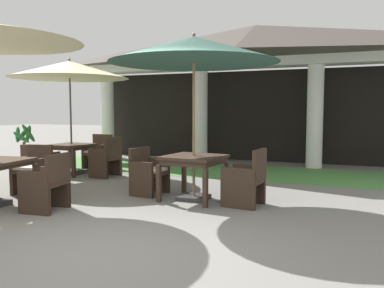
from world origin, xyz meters
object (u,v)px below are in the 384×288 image
object	(u,v)px
patio_umbrella_near_foreground	(194,51)
patio_table_mid_left	(72,148)
patio_chair_mid_left_east	(107,158)
patio_chair_mid_left_south	(40,163)
patio_chair_mid_left_north	(98,153)
potted_palm_left_edge	(25,160)
patio_chair_near_foreground_east	(246,180)
patio_umbrella_mid_left	(70,71)
patio_table_near_foreground	(194,162)
patio_chair_mid_right_north	(33,171)
patio_chair_mid_right_east	(47,184)
patio_chair_near_foreground_west	(148,172)

from	to	relation	value
patio_umbrella_near_foreground	patio_table_mid_left	size ratio (longest dim) A/B	3.19
patio_chair_mid_left_east	patio_chair_mid_left_south	world-z (taller)	patio_chair_mid_left_east
patio_umbrella_near_foreground	patio_chair_mid_left_east	xyz separation A→B (m)	(-2.69, 1.39, -2.07)
patio_chair_mid_left_north	potted_palm_left_edge	world-z (taller)	potted_palm_left_edge
patio_chair_near_foreground_east	patio_chair_mid_left_north	size ratio (longest dim) A/B	1.04
patio_umbrella_mid_left	patio_chair_mid_left_north	size ratio (longest dim) A/B	3.10
patio_chair_near_foreground_east	patio_umbrella_mid_left	bearing A→B (deg)	77.73
potted_palm_left_edge	patio_table_mid_left	bearing A→B (deg)	29.12
patio_table_near_foreground	patio_table_mid_left	xyz separation A→B (m)	(-3.70, 1.43, -0.03)
patio_table_near_foreground	patio_chair_mid_right_north	bearing A→B (deg)	-167.67
patio_umbrella_mid_left	patio_chair_mid_right_east	size ratio (longest dim) A/B	3.16
patio_chair_near_foreground_west	patio_chair_mid_right_east	bearing A→B (deg)	-21.25
patio_umbrella_mid_left	patio_chair_mid_right_north	bearing A→B (deg)	-68.78
patio_chair_mid_right_east	potted_palm_left_edge	size ratio (longest dim) A/B	0.71
patio_umbrella_near_foreground	patio_chair_mid_left_east	bearing A→B (deg)	152.62
patio_table_mid_left	patio_umbrella_mid_left	xyz separation A→B (m)	(-0.00, 0.00, 1.82)
patio_table_near_foreground	patio_chair_mid_right_north	xyz separation A→B (m)	(-2.90, -0.63, -0.23)
patio_chair_mid_right_north	patio_table_mid_left	bearing A→B (deg)	-75.20
patio_table_mid_left	potted_palm_left_edge	bearing A→B (deg)	-150.88
patio_umbrella_near_foreground	patio_umbrella_mid_left	size ratio (longest dim) A/B	1.03
patio_chair_mid_right_north	potted_palm_left_edge	distance (m)	2.32
potted_palm_left_edge	patio_chair_mid_left_south	bearing A→B (deg)	-28.12
patio_table_near_foreground	patio_chair_mid_right_east	distance (m)	2.35
patio_table_near_foreground	patio_umbrella_mid_left	xyz separation A→B (m)	(-3.70, 1.43, 1.79)
patio_umbrella_mid_left	patio_chair_mid_left_east	world-z (taller)	patio_umbrella_mid_left
patio_umbrella_near_foreground	patio_chair_mid_left_north	world-z (taller)	patio_umbrella_near_foreground
patio_table_near_foreground	patio_chair_mid_left_north	world-z (taller)	patio_chair_mid_left_north
patio_chair_near_foreground_west	patio_umbrella_near_foreground	bearing A→B (deg)	90.00
patio_table_mid_left	patio_umbrella_mid_left	bearing A→B (deg)	123.69
patio_chair_mid_left_north	potted_palm_left_edge	size ratio (longest dim) A/B	0.72
potted_palm_left_edge	patio_chair_near_foreground_west	bearing A→B (deg)	-12.31
patio_chair_mid_right_east	patio_chair_near_foreground_west	bearing A→B (deg)	-33.64
patio_chair_mid_left_south	patio_chair_mid_right_east	bearing A→B (deg)	-42.86
patio_chair_near_foreground_east	patio_chair_near_foreground_west	bearing A→B (deg)	90.00
patio_umbrella_near_foreground	patio_chair_mid_left_east	size ratio (longest dim) A/B	3.10
patio_table_mid_left	patio_chair_mid_left_north	xyz separation A→B (m)	(0.04, 1.01, -0.21)
patio_umbrella_near_foreground	patio_chair_mid_left_east	world-z (taller)	patio_umbrella_near_foreground
patio_chair_near_foreground_east	patio_chair_mid_left_north	xyz separation A→B (m)	(-4.59, 2.54, 0.00)
patio_chair_near_foreground_east	patio_chair_mid_left_south	distance (m)	4.69
patio_chair_mid_left_north	patio_umbrella_mid_left	bearing A→B (deg)	90.00
patio_table_near_foreground	patio_chair_mid_right_north	size ratio (longest dim) A/B	1.16
patio_umbrella_near_foreground	patio_chair_near_foreground_west	world-z (taller)	patio_umbrella_near_foreground
patio_table_near_foreground	patio_umbrella_mid_left	world-z (taller)	patio_umbrella_mid_left
patio_table_mid_left	patio_chair_mid_left_north	distance (m)	1.03
patio_chair_mid_left_north	potted_palm_left_edge	bearing A→B (deg)	59.62
patio_table_mid_left	patio_chair_near_foreground_west	bearing A→B (deg)	-25.67
patio_chair_mid_left_north	patio_chair_mid_left_south	xyz separation A→B (m)	(-0.07, -2.01, -0.02)
patio_chair_near_foreground_east	patio_umbrella_mid_left	distance (m)	5.28
patio_table_near_foreground	patio_chair_near_foreground_west	xyz separation A→B (m)	(-0.93, 0.10, -0.25)
patio_umbrella_near_foreground	patio_chair_mid_right_east	bearing A→B (deg)	-139.04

